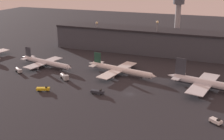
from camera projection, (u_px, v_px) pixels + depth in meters
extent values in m
plane|color=#26262B|center=(130.00, 94.00, 137.99)|extent=(600.00, 600.00, 0.00)
cube|color=#3D424C|center=(162.00, 43.00, 204.19)|extent=(164.85, 18.80, 16.82)
cube|color=black|center=(163.00, 31.00, 201.27)|extent=(164.85, 20.80, 1.20)
cylinder|color=silver|center=(46.00, 62.00, 177.26)|extent=(36.86, 10.47, 3.24)
cylinder|color=#333842|center=(46.00, 63.00, 177.44)|extent=(34.95, 9.63, 2.75)
cone|color=silver|center=(69.00, 68.00, 167.38)|extent=(4.42, 3.78, 3.08)
cone|color=silver|center=(25.00, 57.00, 187.14)|extent=(5.31, 3.66, 2.75)
cube|color=#333842|center=(28.00, 52.00, 183.60)|extent=(4.52, 1.29, 6.23)
cube|color=silver|center=(28.00, 58.00, 185.36)|extent=(5.15, 10.47, 0.24)
cube|color=silver|center=(44.00, 62.00, 178.33)|extent=(12.48, 28.71, 0.36)
cylinder|color=gray|center=(54.00, 61.00, 184.36)|extent=(3.84, 2.45, 1.78)
cylinder|color=gray|center=(36.00, 68.00, 171.91)|extent=(3.84, 2.45, 1.78)
cylinder|color=black|center=(61.00, 69.00, 171.45)|extent=(0.50, 0.50, 1.46)
cylinder|color=black|center=(45.00, 65.00, 179.99)|extent=(0.50, 0.50, 1.46)
cylinder|color=black|center=(42.00, 66.00, 177.92)|extent=(0.50, 0.50, 1.46)
cylinder|color=white|center=(121.00, 70.00, 163.41)|extent=(39.35, 11.03, 3.30)
cylinder|color=#ADB2B7|center=(121.00, 71.00, 163.59)|extent=(37.32, 10.15, 2.80)
cone|color=white|center=(153.00, 76.00, 152.88)|extent=(4.50, 3.85, 3.13)
cone|color=white|center=(92.00, 63.00, 173.94)|extent=(5.41, 3.73, 2.80)
cube|color=#1E4738|center=(97.00, 58.00, 170.28)|extent=(4.61, 1.30, 6.27)
cube|color=white|center=(97.00, 64.00, 172.07)|extent=(5.70, 12.87, 0.24)
cube|color=white|center=(118.00, 70.00, 164.54)|extent=(13.95, 35.37, 0.36)
cylinder|color=gray|center=(128.00, 68.00, 172.05)|extent=(3.92, 2.50, 1.81)
cylinder|color=gray|center=(111.00, 77.00, 156.58)|extent=(3.92, 2.50, 1.81)
cylinder|color=black|center=(142.00, 78.00, 157.17)|extent=(0.50, 0.50, 1.48)
cylinder|color=black|center=(119.00, 72.00, 166.24)|extent=(0.50, 0.50, 1.48)
cylinder|color=black|center=(117.00, 74.00, 164.13)|extent=(0.50, 0.50, 1.48)
cylinder|color=silver|center=(207.00, 83.00, 141.59)|extent=(34.45, 10.63, 3.92)
cylinder|color=#333842|center=(207.00, 84.00, 141.81)|extent=(32.65, 9.71, 3.34)
cone|color=silver|center=(172.00, 76.00, 150.91)|extent=(6.43, 4.43, 3.34)
cube|color=#333842|center=(181.00, 66.00, 146.83)|extent=(5.47, 1.48, 8.93)
cube|color=silver|center=(178.00, 77.00, 149.07)|extent=(6.27, 12.78, 0.24)
cube|color=silver|center=(204.00, 83.00, 142.62)|extent=(15.18, 35.05, 0.36)
cylinder|color=gray|center=(210.00, 81.00, 150.13)|extent=(4.66, 2.97, 2.16)
cylinder|color=gray|center=(200.00, 93.00, 134.92)|extent=(4.66, 2.97, 2.16)
cylinder|color=black|center=(204.00, 87.00, 144.64)|extent=(0.50, 0.50, 1.77)
cylinder|color=black|center=(202.00, 89.00, 142.13)|extent=(0.50, 0.50, 1.77)
cube|color=#9EA3A8|center=(66.00, 78.00, 154.00)|extent=(3.28, 3.32, 2.69)
cylinder|color=#B7B7BC|center=(63.00, 76.00, 157.44)|extent=(5.23, 4.80, 2.23)
cylinder|color=black|center=(68.00, 80.00, 155.22)|extent=(1.09, 1.05, 0.90)
cylinder|color=black|center=(64.00, 80.00, 154.33)|extent=(1.09, 1.05, 0.90)
cylinder|color=black|center=(64.00, 77.00, 159.36)|extent=(1.09, 1.05, 0.90)
cylinder|color=black|center=(61.00, 78.00, 158.46)|extent=(1.09, 1.05, 0.90)
cube|color=white|center=(216.00, 121.00, 110.04)|extent=(5.32, 4.69, 1.28)
cube|color=black|center=(219.00, 120.00, 108.78)|extent=(1.54, 1.83, 0.80)
cylinder|color=black|center=(220.00, 124.00, 109.66)|extent=(1.09, 1.01, 0.90)
cylinder|color=black|center=(217.00, 125.00, 108.65)|extent=(1.09, 1.01, 0.90)
cylinder|color=black|center=(214.00, 121.00, 112.01)|extent=(1.09, 1.01, 0.90)
cylinder|color=black|center=(211.00, 122.00, 111.00)|extent=(1.09, 1.01, 0.90)
cube|color=gold|center=(43.00, 89.00, 140.83)|extent=(6.82, 4.25, 1.23)
cube|color=black|center=(46.00, 87.00, 140.51)|extent=(1.17, 1.59, 0.80)
cylinder|color=black|center=(48.00, 90.00, 141.85)|extent=(1.02, 0.80, 0.90)
cylinder|color=black|center=(47.00, 91.00, 140.40)|extent=(1.02, 0.80, 0.90)
cylinder|color=black|center=(39.00, 90.00, 141.85)|extent=(1.02, 0.80, 0.90)
cylinder|color=black|center=(39.00, 91.00, 140.40)|extent=(1.02, 0.80, 0.90)
cube|color=#282D38|center=(97.00, 92.00, 137.42)|extent=(6.76, 2.53, 1.23)
cube|color=black|center=(101.00, 90.00, 136.63)|extent=(0.80, 1.50, 0.80)
cylinder|color=black|center=(102.00, 93.00, 137.82)|extent=(0.93, 0.58, 0.90)
cylinder|color=black|center=(101.00, 94.00, 136.41)|extent=(0.93, 0.58, 0.90)
cylinder|color=black|center=(94.00, 92.00, 139.01)|extent=(0.93, 0.58, 0.90)
cylinder|color=black|center=(93.00, 93.00, 137.59)|extent=(0.93, 0.58, 0.90)
cube|color=#9EA3A8|center=(20.00, 71.00, 165.77)|extent=(2.83, 2.95, 1.81)
cylinder|color=#B7B7BC|center=(18.00, 69.00, 168.45)|extent=(4.54, 3.88, 1.91)
cylinder|color=black|center=(21.00, 72.00, 166.83)|extent=(1.07, 0.97, 0.90)
cylinder|color=black|center=(18.00, 73.00, 165.88)|extent=(1.07, 0.97, 0.90)
cylinder|color=black|center=(19.00, 71.00, 170.14)|extent=(1.07, 0.97, 0.90)
cylinder|color=black|center=(16.00, 71.00, 169.19)|extent=(1.07, 0.97, 0.90)
cylinder|color=slate|center=(97.00, 37.00, 214.09)|extent=(0.70, 0.70, 20.57)
sphere|color=beige|center=(97.00, 23.00, 210.56)|extent=(1.80, 1.80, 1.80)
cylinder|color=slate|center=(156.00, 40.00, 197.93)|extent=(0.70, 0.70, 23.89)
sphere|color=beige|center=(157.00, 22.00, 193.86)|extent=(1.80, 1.80, 1.80)
cylinder|color=#99999E|center=(177.00, 24.00, 232.05)|extent=(4.40, 4.40, 32.92)
cylinder|color=#4C515B|center=(179.00, 2.00, 226.07)|extent=(9.00, 9.00, 4.00)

